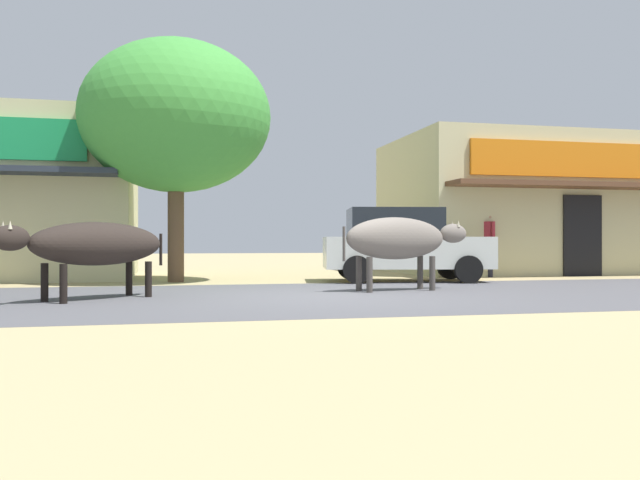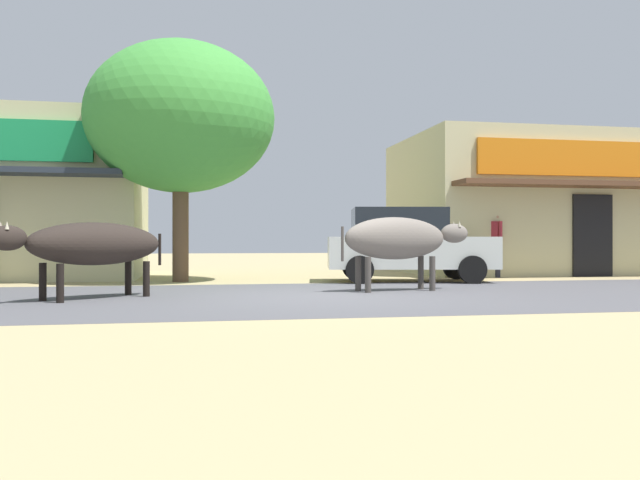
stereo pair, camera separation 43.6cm
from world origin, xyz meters
name	(u,v)px [view 1 (the left image)]	position (x,y,z in m)	size (l,w,h in m)	color
ground	(324,296)	(0.00, 0.00, 0.00)	(80.00, 80.00, 0.00)	tan
asphalt_road	(324,296)	(0.00, 0.00, 0.00)	(72.00, 6.42, 0.00)	#525156
storefront_right_club	(534,206)	(8.06, 7.13, 1.94)	(8.13, 5.95, 3.86)	#C1B989
roadside_tree	(176,117)	(-2.34, 4.37, 3.65)	(4.18, 4.18, 5.33)	brown
parked_hatchback_car	(402,244)	(2.64, 3.52, 0.84)	(3.92, 2.34, 1.64)	silver
cow_near_brown	(95,244)	(-3.62, 0.10, 0.85)	(2.52, 2.16, 1.20)	#2B231F
cow_far_dark	(399,239)	(1.60, 0.82, 0.94)	(2.57, 0.94, 1.34)	slate
pedestrian_by_shop	(488,239)	(5.37, 4.74, 0.95)	(0.47, 0.61, 1.62)	#262633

